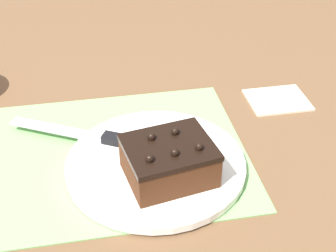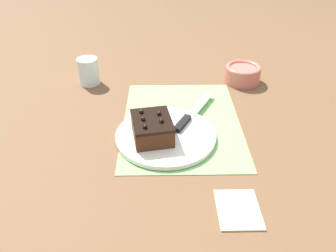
{
  "view_description": "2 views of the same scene",
  "coord_description": "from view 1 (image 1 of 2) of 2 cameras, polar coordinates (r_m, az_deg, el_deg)",
  "views": [
    {
      "loc": [
        0.0,
        0.59,
        0.47
      ],
      "look_at": [
        -0.1,
        0.03,
        0.07
      ],
      "focal_mm": 50.0,
      "sensor_mm": 36.0,
      "label": 1
    },
    {
      "loc": [
        -0.8,
        0.05,
        0.54
      ],
      "look_at": [
        -0.09,
        0.04,
        0.04
      ],
      "focal_mm": 35.0,
      "sensor_mm": 36.0,
      "label": 2
    }
  ],
  "objects": [
    {
      "name": "folded_napkin",
      "position": [
        0.9,
        13.46,
        3.24
      ],
      "size": [
        0.11,
        0.09,
        0.01
      ],
      "primitive_type": "cube",
      "color": "beige",
      "rests_on": "ground_plane"
    },
    {
      "name": "cake_plate",
      "position": [
        0.72,
        -1.18,
        -4.61
      ],
      "size": [
        0.27,
        0.27,
        0.01
      ],
      "color": "white",
      "rests_on": "placemat_woven"
    },
    {
      "name": "chocolate_cake",
      "position": [
        0.67,
        0.46,
        -4.17
      ],
      "size": [
        0.14,
        0.12,
        0.07
      ],
      "rotation": [
        0.0,
        0.0,
        0.18
      ],
      "color": "#472614",
      "rests_on": "cake_plate"
    },
    {
      "name": "serving_knife",
      "position": [
        0.76,
        -7.7,
        -1.27
      ],
      "size": [
        0.23,
        0.14,
        0.01
      ],
      "rotation": [
        0.0,
        0.0,
        4.22
      ],
      "color": "black",
      "rests_on": "cake_plate"
    },
    {
      "name": "ground_plane",
      "position": [
        0.75,
        -7.87,
        -3.6
      ],
      "size": [
        3.0,
        3.0,
        0.0
      ],
      "primitive_type": "plane",
      "color": "brown"
    },
    {
      "name": "placemat_woven",
      "position": [
        0.75,
        -7.89,
        -3.48
      ],
      "size": [
        0.46,
        0.34,
        0.0
      ],
      "primitive_type": "cube",
      "color": "#7AB266",
      "rests_on": "ground_plane"
    }
  ]
}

